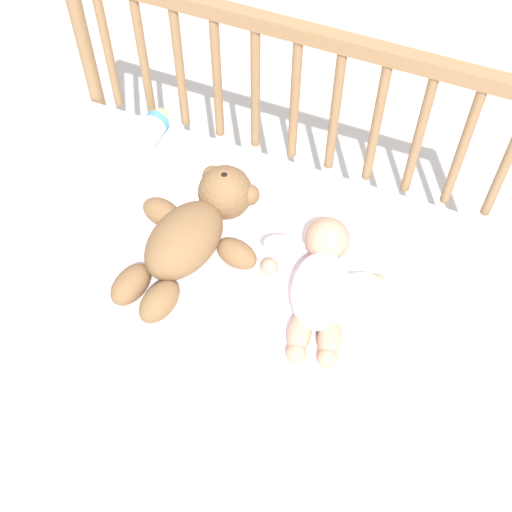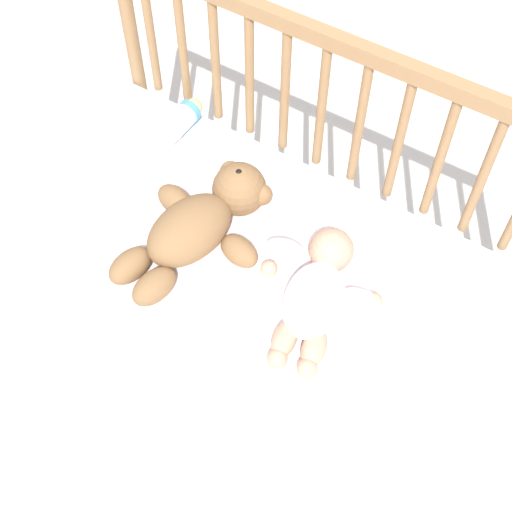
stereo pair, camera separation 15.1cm
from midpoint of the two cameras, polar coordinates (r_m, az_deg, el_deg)
ground_plane at (r=1.99m, az=2.33°, el=-8.72°), size 12.00×12.00×0.00m
crib_mattress at (r=1.77m, az=2.59°, el=-5.41°), size 1.23×0.64×0.48m
crib_rail at (r=1.66m, az=9.26°, el=9.81°), size 1.23×0.04×0.87m
blanket at (r=1.56m, az=1.72°, el=-1.52°), size 0.78×0.50×0.01m
teddy_bear at (r=1.57m, az=-1.67°, el=2.56°), size 0.31×0.42×0.13m
baby at (r=1.50m, az=7.76°, el=-3.10°), size 0.28×0.34×0.10m
baby_bottle at (r=1.81m, az=-3.64°, el=10.63°), size 0.06×0.15×0.06m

